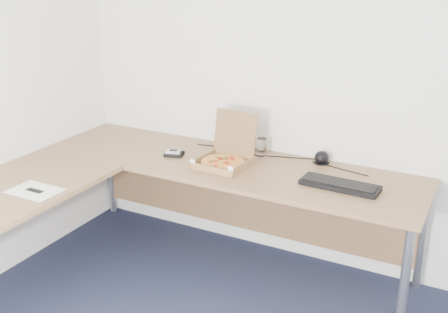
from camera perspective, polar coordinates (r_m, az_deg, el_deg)
The scene contains 10 objects.
room_shell at distance 1.91m, azimuth -5.90°, elevation -1.69°, with size 3.50×3.50×2.50m, color white, non-canonical shape.
desk at distance 3.30m, azimuth -8.26°, elevation -2.53°, with size 2.50×2.20×0.73m.
pizza_box at distance 3.42m, azimuth 0.01°, elevation -0.29°, with size 0.30×0.35×0.31m.
drinking_glass at distance 3.59m, azimuth 3.96°, elevation 1.01°, with size 0.07×0.07×0.12m, color white.
keyboard at distance 3.16m, azimuth 12.06°, elevation -2.95°, with size 0.45×0.16×0.03m, color black.
wallet at distance 3.60m, azimuth -5.24°, elevation 0.26°, with size 0.12×0.10×0.02m, color black.
phone at distance 3.59m, azimuth -5.34°, elevation 0.51°, with size 0.10×0.05×0.02m, color #B2B5BA.
paper_sheet at distance 3.23m, azimuth -19.25°, elevation -3.41°, with size 0.29×0.20×0.00m, color white.
dome_speaker at distance 3.50m, azimuth 10.21°, elevation -0.02°, with size 0.10×0.10×0.09m, color black.
cable_bundle at distance 3.58m, azimuth 5.42°, elevation 0.01°, with size 0.58×0.04×0.01m, color black, non-canonical shape.
Camera 1 is at (1.00, -1.47, 1.95)m, focal length 43.58 mm.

